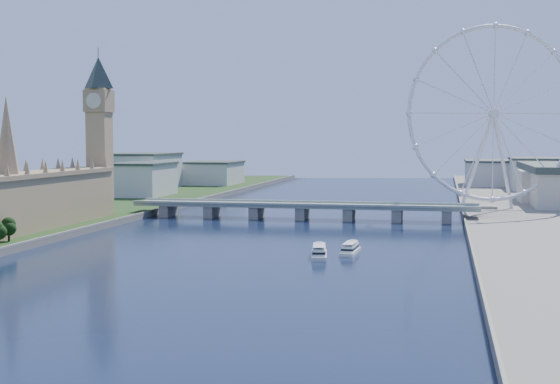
# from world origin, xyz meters

# --- Properties ---
(ground) EXTENTS (2000.00, 2000.00, 0.00)m
(ground) POSITION_xyz_m (0.00, 0.00, 0.00)
(ground) COLOR #16253E
(ground) RESTS_ON ground
(parliament_range) EXTENTS (24.00, 200.00, 70.00)m
(parliament_range) POSITION_xyz_m (-128.00, 170.00, 18.48)
(parliament_range) COLOR tan
(parliament_range) RESTS_ON ground
(big_ben) EXTENTS (20.02, 20.02, 110.00)m
(big_ben) POSITION_xyz_m (-128.00, 278.00, 66.57)
(big_ben) COLOR tan
(big_ben) RESTS_ON ground
(westminster_bridge) EXTENTS (220.00, 22.00, 9.50)m
(westminster_bridge) POSITION_xyz_m (0.00, 300.00, 6.63)
(westminster_bridge) COLOR gray
(westminster_bridge) RESTS_ON ground
(london_eye) EXTENTS (113.60, 39.12, 124.30)m
(london_eye) POSITION_xyz_m (119.98, 355.08, 67.52)
(london_eye) COLOR silver
(london_eye) RESTS_ON ground
(city_skyline) EXTENTS (505.00, 280.00, 32.00)m
(city_skyline) POSITION_xyz_m (39.22, 560.08, 16.96)
(city_skyline) COLOR beige
(city_skyline) RESTS_ON ground
(tour_boat_near) EXTENTS (10.76, 27.63, 5.92)m
(tour_boat_near) POSITION_xyz_m (35.67, 144.24, 0.00)
(tour_boat_near) COLOR silver
(tour_boat_near) RESTS_ON ground
(tour_boat_far) EXTENTS (7.83, 25.64, 5.55)m
(tour_boat_far) POSITION_xyz_m (47.59, 157.68, 0.00)
(tour_boat_far) COLOR silver
(tour_boat_far) RESTS_ON ground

